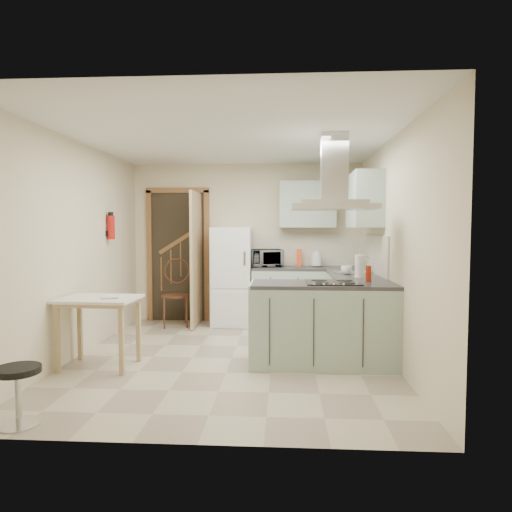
# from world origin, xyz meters

# --- Properties ---
(floor) EXTENTS (4.20, 4.20, 0.00)m
(floor) POSITION_xyz_m (0.00, 0.00, 0.00)
(floor) COLOR #B7AC8E
(floor) RESTS_ON ground
(ceiling) EXTENTS (4.20, 4.20, 0.00)m
(ceiling) POSITION_xyz_m (0.00, 0.00, 2.50)
(ceiling) COLOR silver
(ceiling) RESTS_ON back_wall
(back_wall) EXTENTS (3.60, 0.00, 3.60)m
(back_wall) POSITION_xyz_m (0.00, 2.10, 1.25)
(back_wall) COLOR beige
(back_wall) RESTS_ON floor
(left_wall) EXTENTS (0.00, 4.20, 4.20)m
(left_wall) POSITION_xyz_m (-1.80, 0.00, 1.25)
(left_wall) COLOR beige
(left_wall) RESTS_ON floor
(right_wall) EXTENTS (0.00, 4.20, 4.20)m
(right_wall) POSITION_xyz_m (1.80, 0.00, 1.25)
(right_wall) COLOR beige
(right_wall) RESTS_ON floor
(doorway) EXTENTS (1.10, 0.12, 2.10)m
(doorway) POSITION_xyz_m (-1.10, 2.07, 1.05)
(doorway) COLOR brown
(doorway) RESTS_ON floor
(fridge) EXTENTS (0.60, 0.60, 1.50)m
(fridge) POSITION_xyz_m (-0.20, 1.80, 0.75)
(fridge) COLOR white
(fridge) RESTS_ON floor
(counter_back) EXTENTS (1.08, 0.60, 0.90)m
(counter_back) POSITION_xyz_m (0.66, 1.80, 0.45)
(counter_back) COLOR #9EB2A0
(counter_back) RESTS_ON floor
(counter_right) EXTENTS (0.60, 1.95, 0.90)m
(counter_right) POSITION_xyz_m (1.50, 1.12, 0.45)
(counter_right) COLOR #9EB2A0
(counter_right) RESTS_ON floor
(splashback) EXTENTS (1.68, 0.02, 0.50)m
(splashback) POSITION_xyz_m (0.96, 2.09, 1.15)
(splashback) COLOR beige
(splashback) RESTS_ON counter_back
(wall_cabinet_back) EXTENTS (0.85, 0.35, 0.70)m
(wall_cabinet_back) POSITION_xyz_m (0.95, 1.93, 1.85)
(wall_cabinet_back) COLOR #9EB2A0
(wall_cabinet_back) RESTS_ON back_wall
(wall_cabinet_right) EXTENTS (0.35, 0.90, 0.70)m
(wall_cabinet_right) POSITION_xyz_m (1.62, 0.85, 1.85)
(wall_cabinet_right) COLOR #9EB2A0
(wall_cabinet_right) RESTS_ON right_wall
(peninsula) EXTENTS (1.55, 0.65, 0.90)m
(peninsula) POSITION_xyz_m (1.02, -0.18, 0.45)
(peninsula) COLOR #9EB2A0
(peninsula) RESTS_ON floor
(hob) EXTENTS (0.58, 0.50, 0.01)m
(hob) POSITION_xyz_m (1.12, -0.18, 0.91)
(hob) COLOR black
(hob) RESTS_ON peninsula
(extractor_hood) EXTENTS (0.90, 0.55, 0.10)m
(extractor_hood) POSITION_xyz_m (1.12, -0.18, 1.72)
(extractor_hood) COLOR silver
(extractor_hood) RESTS_ON ceiling
(sink) EXTENTS (0.45, 0.40, 0.01)m
(sink) POSITION_xyz_m (1.50, 0.95, 0.91)
(sink) COLOR silver
(sink) RESTS_ON counter_right
(fire_extinguisher) EXTENTS (0.10, 0.10, 0.32)m
(fire_extinguisher) POSITION_xyz_m (-1.74, 0.90, 1.50)
(fire_extinguisher) COLOR #B2140F
(fire_extinguisher) RESTS_ON left_wall
(drop_leaf_table) EXTENTS (0.83, 0.63, 0.75)m
(drop_leaf_table) POSITION_xyz_m (-1.38, -0.42, 0.38)
(drop_leaf_table) COLOR tan
(drop_leaf_table) RESTS_ON floor
(bentwood_chair) EXTENTS (0.51, 0.51, 0.93)m
(bentwood_chair) POSITION_xyz_m (-1.06, 1.65, 0.47)
(bentwood_chair) COLOR #52331B
(bentwood_chair) RESTS_ON floor
(stool) EXTENTS (0.40, 0.40, 0.45)m
(stool) POSITION_xyz_m (-1.41, -1.87, 0.23)
(stool) COLOR black
(stool) RESTS_ON floor
(microwave) EXTENTS (0.55, 0.45, 0.26)m
(microwave) POSITION_xyz_m (0.32, 1.84, 1.03)
(microwave) COLOR black
(microwave) RESTS_ON counter_back
(kettle) EXTENTS (0.20, 0.20, 0.25)m
(kettle) POSITION_xyz_m (1.09, 1.86, 1.02)
(kettle) COLOR silver
(kettle) RESTS_ON counter_back
(cereal_box) EXTENTS (0.08, 0.18, 0.26)m
(cereal_box) POSITION_xyz_m (0.83, 2.00, 1.03)
(cereal_box) COLOR #F2501C
(cereal_box) RESTS_ON counter_back
(soap_bottle) EXTENTS (0.10, 0.10, 0.17)m
(soap_bottle) POSITION_xyz_m (1.70, 1.53, 0.99)
(soap_bottle) COLOR #9D9EA8
(soap_bottle) RESTS_ON counter_right
(paper_towel) EXTENTS (0.15, 0.15, 0.28)m
(paper_towel) POSITION_xyz_m (1.50, 0.37, 1.04)
(paper_towel) COLOR silver
(paper_towel) RESTS_ON counter_right
(cup) EXTENTS (0.18, 0.18, 0.11)m
(cup) POSITION_xyz_m (1.39, 0.73, 0.96)
(cup) COLOR silver
(cup) RESTS_ON counter_right
(red_bottle) EXTENTS (0.07, 0.07, 0.18)m
(red_bottle) POSITION_xyz_m (1.53, -0.02, 0.99)
(red_bottle) COLOR #A8210E
(red_bottle) RESTS_ON peninsula
(book) EXTENTS (0.25, 0.29, 0.11)m
(book) POSITION_xyz_m (-1.35, -0.44, 0.81)
(book) COLOR brown
(book) RESTS_ON drop_leaf_table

